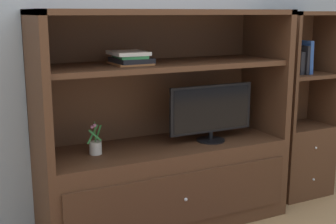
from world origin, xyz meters
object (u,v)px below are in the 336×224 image
object	(u,v)px
magazine_stack	(130,58)
upright_book_row	(297,59)
media_console	(165,160)
potted_plant	(95,147)
bookshelf_tall	(300,135)
tv_monitor	(211,111)

from	to	relation	value
magazine_stack	upright_book_row	bearing A→B (deg)	0.03
media_console	potted_plant	xyz separation A→B (m)	(-0.52, -0.01, 0.18)
bookshelf_tall	media_console	bearing A→B (deg)	-179.94
tv_monitor	magazine_stack	bearing A→B (deg)	173.42
magazine_stack	bookshelf_tall	size ratio (longest dim) A/B	0.19
tv_monitor	potted_plant	world-z (taller)	tv_monitor
potted_plant	upright_book_row	bearing A→B (deg)	0.02
media_console	magazine_stack	world-z (taller)	media_console
potted_plant	upright_book_row	world-z (taller)	upright_book_row
potted_plant	magazine_stack	size ratio (longest dim) A/B	0.78
potted_plant	upright_book_row	distance (m)	1.79
tv_monitor	upright_book_row	size ratio (longest dim) A/B	2.49
tv_monitor	upright_book_row	xyz separation A→B (m)	(0.85, 0.07, 0.34)
media_console	tv_monitor	bearing A→B (deg)	-12.75
media_console	tv_monitor	distance (m)	0.50
tv_monitor	magazine_stack	size ratio (longest dim) A/B	2.34
bookshelf_tall	upright_book_row	world-z (taller)	bookshelf_tall
potted_plant	magazine_stack	world-z (taller)	magazine_stack
tv_monitor	bookshelf_tall	size ratio (longest dim) A/B	0.44
media_console	tv_monitor	xyz separation A→B (m)	(0.35, -0.08, 0.35)
tv_monitor	bookshelf_tall	bearing A→B (deg)	4.83
magazine_stack	upright_book_row	world-z (taller)	upright_book_row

